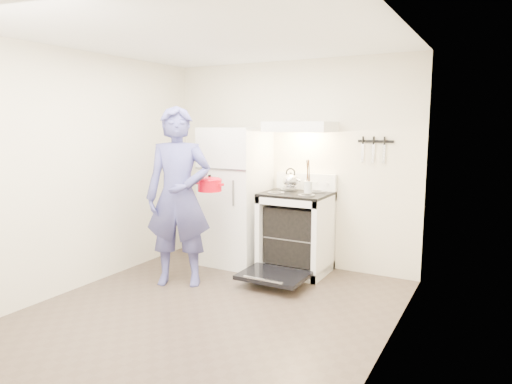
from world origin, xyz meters
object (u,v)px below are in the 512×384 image
Objects in this scene: stove_body at (296,234)px; dutch_oven at (210,186)px; tea_kettle at (290,180)px; person at (179,197)px; refrigerator at (236,196)px.

stove_body is 2.74× the size of dutch_oven.
tea_kettle is 1.02m from dutch_oven.
tea_kettle is 1.37m from person.
tea_kettle is at bearing 142.68° from stove_body.
dutch_oven is (-0.60, -0.82, -0.01)m from tea_kettle.
refrigerator is 0.90m from stove_body.
refrigerator is 5.07× the size of dutch_oven.
tea_kettle is (-0.12, 0.09, 0.63)m from stove_body.
person is at bearing -98.33° from refrigerator.
person reaches higher than tea_kettle.
dutch_oven is at bearing -82.89° from refrigerator.
tea_kettle is 0.82× the size of dutch_oven.
stove_body is at bearing 1.77° from refrigerator.
stove_body is at bearing 45.16° from dutch_oven.
tea_kettle is at bearing 9.63° from refrigerator.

